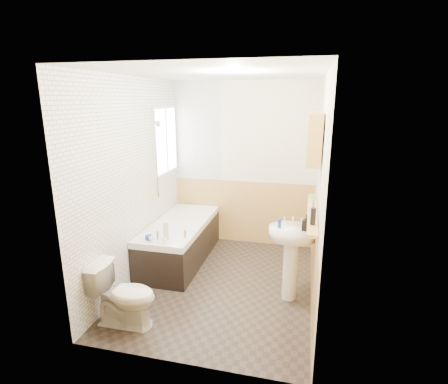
{
  "coord_description": "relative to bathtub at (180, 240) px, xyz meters",
  "views": [
    {
      "loc": [
        0.95,
        -3.8,
        2.24
      ],
      "look_at": [
        0.0,
        0.15,
        1.15
      ],
      "focal_mm": 28.0,
      "sensor_mm": 36.0,
      "label": 1
    }
  ],
  "objects": [
    {
      "name": "cream_jar",
      "position": [
        -0.15,
        -0.68,
        0.3
      ],
      "size": [
        0.09,
        0.09,
        0.05
      ],
      "primitive_type": "cylinder",
      "rotation": [
        0.0,
        0.0,
        0.07
      ],
      "color": "#19339E",
      "rests_on": "bathtub"
    },
    {
      "name": "floor",
      "position": [
        0.73,
        -0.53,
        -0.3
      ],
      "size": [
        2.8,
        2.8,
        0.0
      ],
      "primitive_type": "plane",
      "color": "black",
      "rests_on": "ground"
    },
    {
      "name": "toilet",
      "position": [
        -0.03,
        -1.53,
        0.03
      ],
      "size": [
        0.67,
        0.37,
        0.65
      ],
      "primitive_type": "imported",
      "rotation": [
        0.0,
        0.0,
        1.57
      ],
      "color": "white",
      "rests_on": "floor"
    },
    {
      "name": "wainscot_front",
      "position": [
        0.73,
        -1.92,
        0.2
      ],
      "size": [
        2.2,
        0.01,
        1.0
      ],
      "primitive_type": "cube",
      "color": "tan",
      "rests_on": "wall_front"
    },
    {
      "name": "sink",
      "position": [
        1.57,
        -0.65,
        0.33
      ],
      "size": [
        0.51,
        0.41,
        0.98
      ],
      "rotation": [
        0.0,
        0.0,
        -0.16
      ],
      "color": "white",
      "rests_on": "floor"
    },
    {
      "name": "wall_front",
      "position": [
        0.73,
        -1.94,
        0.95
      ],
      "size": [
        2.2,
        0.02,
        2.5
      ],
      "primitive_type": "cube",
      "color": "#EFE5C6",
      "rests_on": "ground"
    },
    {
      "name": "ceiling",
      "position": [
        0.73,
        -0.53,
        2.2
      ],
      "size": [
        2.8,
        2.8,
        0.0
      ],
      "primitive_type": "plane",
      "rotation": [
        3.14,
        0.0,
        0.0
      ],
      "color": "white",
      "rests_on": "ground"
    },
    {
      "name": "foam_can",
      "position": [
        1.77,
        -1.12,
        0.87
      ],
      "size": [
        0.07,
        0.07,
        0.17
      ],
      "primitive_type": "cylinder",
      "rotation": [
        0.0,
        0.0,
        -0.37
      ],
      "color": "black",
      "rests_on": "pine_shelf"
    },
    {
      "name": "tile_cladding_left",
      "position": [
        -0.36,
        -0.53,
        0.95
      ],
      "size": [
        0.01,
        2.8,
        2.5
      ],
      "primitive_type": "cube",
      "color": "white",
      "rests_on": "wall_left"
    },
    {
      "name": "soap_bottle",
      "position": [
        1.71,
        -0.72,
        0.62
      ],
      "size": [
        0.11,
        0.19,
        0.08
      ],
      "primitive_type": "imported",
      "rotation": [
        0.0,
        0.0,
        -0.19
      ],
      "color": "black",
      "rests_on": "sink"
    },
    {
      "name": "black_jar",
      "position": [
        1.77,
        -0.19,
        0.81
      ],
      "size": [
        0.07,
        0.07,
        0.04
      ],
      "primitive_type": "cylinder",
      "rotation": [
        0.0,
        0.0,
        -0.13
      ],
      "color": "#59C647",
      "rests_on": "pine_shelf"
    },
    {
      "name": "orange_bottle",
      "position": [
        0.27,
        -0.52,
        0.32
      ],
      "size": [
        0.04,
        0.04,
        0.1
      ],
      "primitive_type": "cylinder",
      "rotation": [
        0.0,
        0.0,
        -0.12
      ],
      "color": "orange",
      "rests_on": "bathtub"
    },
    {
      "name": "clear_bottle",
      "position": [
        1.43,
        -0.71,
        0.63
      ],
      "size": [
        0.05,
        0.05,
        0.1
      ],
      "primitive_type": "cylinder",
      "rotation": [
        0.0,
        0.0,
        -0.27
      ],
      "color": "#19339E",
      "rests_on": "sink"
    },
    {
      "name": "shower_riser",
      "position": [
        -0.31,
        0.03,
        1.32
      ],
      "size": [
        0.11,
        0.08,
        1.22
      ],
      "color": "silver",
      "rests_on": "wall_left"
    },
    {
      "name": "wall_back",
      "position": [
        0.73,
        0.88,
        0.95
      ],
      "size": [
        2.2,
        0.02,
        2.5
      ],
      "primitive_type": "cube",
      "color": "#EFE5C6",
      "rests_on": "ground"
    },
    {
      "name": "wainscot_right",
      "position": [
        1.82,
        -0.53,
        0.2
      ],
      "size": [
        0.01,
        2.8,
        1.0
      ],
      "primitive_type": "cube",
      "color": "tan",
      "rests_on": "wall_right"
    },
    {
      "name": "wall_left",
      "position": [
        -0.38,
        -0.53,
        0.95
      ],
      "size": [
        0.02,
        2.8,
        2.5
      ],
      "primitive_type": "cube",
      "color": "#EFE5C6",
      "rests_on": "ground"
    },
    {
      "name": "wainscot_back",
      "position": [
        0.73,
        0.86,
        0.2
      ],
      "size": [
        2.2,
        0.01,
        1.0
      ],
      "primitive_type": "cube",
      "color": "tan",
      "rests_on": "wall_back"
    },
    {
      "name": "bathtub",
      "position": [
        0.0,
        0.0,
        0.0
      ],
      "size": [
        0.7,
        1.67,
        0.71
      ],
      "color": "black",
      "rests_on": "floor"
    },
    {
      "name": "tile_return_back",
      "position": [
        0.0,
        0.86,
        1.45
      ],
      "size": [
        0.75,
        0.01,
        1.5
      ],
      "primitive_type": "cube",
      "color": "white",
      "rests_on": "wall_back"
    },
    {
      "name": "wall_right",
      "position": [
        1.84,
        -0.53,
        0.95
      ],
      "size": [
        0.02,
        2.8,
        2.5
      ],
      "primitive_type": "cube",
      "color": "#EFE5C6",
      "rests_on": "ground"
    },
    {
      "name": "medicine_cabinet",
      "position": [
        1.74,
        -0.6,
        1.54
      ],
      "size": [
        0.15,
        0.58,
        0.52
      ],
      "color": "tan",
      "rests_on": "wall_right"
    },
    {
      "name": "window",
      "position": [
        -0.33,
        0.42,
        1.35
      ],
      "size": [
        0.03,
        0.79,
        0.99
      ],
      "color": "white",
      "rests_on": "wall_left"
    },
    {
      "name": "pine_shelf",
      "position": [
        1.77,
        -0.71,
        0.78
      ],
      "size": [
        0.1,
        1.4,
        0.03
      ],
      "primitive_type": "cube",
      "color": "tan",
      "rests_on": "wall_right"
    },
    {
      "name": "blue_gel",
      "position": [
        0.07,
        -0.64,
        0.39
      ],
      "size": [
        0.07,
        0.05,
        0.23
      ],
      "primitive_type": "cube",
      "rotation": [
        0.0,
        0.0,
        0.11
      ],
      "color": "silver",
      "rests_on": "bathtub"
    },
    {
      "name": "green_bottle",
      "position": [
        1.77,
        -0.91,
        0.9
      ],
      "size": [
        0.06,
        0.06,
        0.22
      ],
      "primitive_type": "cone",
      "rotation": [
        0.0,
        0.0,
        -0.41
      ],
      "color": "purple",
      "rests_on": "pine_shelf"
    }
  ]
}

